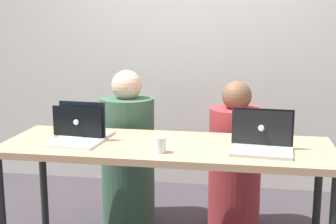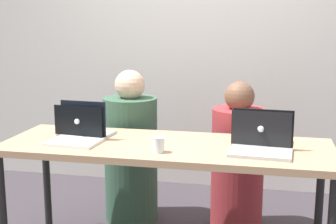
% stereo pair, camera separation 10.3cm
% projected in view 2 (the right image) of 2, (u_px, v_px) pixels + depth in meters
% --- Properties ---
extents(back_wall, '(5.06, 0.10, 2.64)m').
position_uv_depth(back_wall, '(202.00, 38.00, 4.06)').
color(back_wall, silver).
rests_on(back_wall, ground).
extents(desk, '(1.95, 0.67, 0.75)m').
position_uv_depth(desk, '(166.00, 155.00, 2.78)').
color(desk, tan).
rests_on(desk, ground).
extents(person_on_left, '(0.47, 0.47, 1.12)m').
position_uv_depth(person_on_left, '(131.00, 154.00, 3.46)').
color(person_on_left, '#365944').
rests_on(person_on_left, ground).
extents(person_on_right, '(0.40, 0.40, 1.06)m').
position_uv_depth(person_on_right, '(237.00, 164.00, 3.30)').
color(person_on_right, '#9C2F34').
rests_on(person_on_right, ground).
extents(laptop_front_left, '(0.31, 0.28, 0.23)m').
position_uv_depth(laptop_front_left, '(78.00, 133.00, 2.81)').
color(laptop_front_left, silver).
rests_on(laptop_front_left, desk).
extents(laptop_back_left, '(0.35, 0.26, 0.20)m').
position_uv_depth(laptop_back_left, '(84.00, 129.00, 2.95)').
color(laptop_back_left, '#AFB5BA').
rests_on(laptop_back_left, desk).
extents(laptop_back_right, '(0.36, 0.27, 0.22)m').
position_uv_depth(laptop_back_right, '(262.00, 138.00, 2.72)').
color(laptop_back_right, silver).
rests_on(laptop_back_right, desk).
extents(laptop_front_right, '(0.35, 0.28, 0.23)m').
position_uv_depth(laptop_front_right, '(261.00, 144.00, 2.58)').
color(laptop_front_right, '#AEB4B2').
rests_on(laptop_front_right, desk).
extents(water_glass_center, '(0.07, 0.07, 0.09)m').
position_uv_depth(water_glass_center, '(159.00, 146.00, 2.58)').
color(water_glass_center, silver).
rests_on(water_glass_center, desk).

